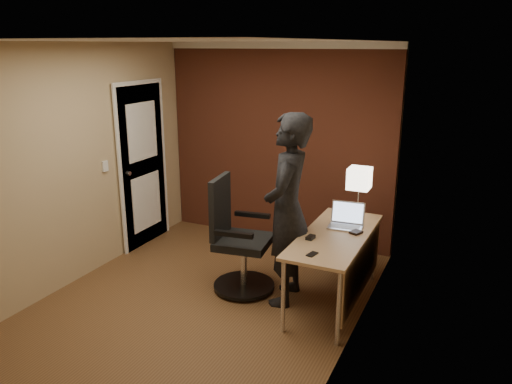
{
  "coord_description": "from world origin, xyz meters",
  "views": [
    {
      "loc": [
        2.38,
        -3.79,
        2.47
      ],
      "look_at": [
        0.35,
        0.55,
        1.05
      ],
      "focal_mm": 35.0,
      "sensor_mm": 36.0,
      "label": 1
    }
  ],
  "objects_px": {
    "desk_lamp": "(359,179)",
    "phone": "(312,254)",
    "laptop": "(347,220)",
    "mouse": "(311,237)",
    "office_chair": "(237,242)",
    "wallet": "(356,232)",
    "person": "(287,210)",
    "desk": "(342,248)"
  },
  "relations": [
    {
      "from": "phone",
      "to": "wallet",
      "type": "relative_size",
      "value": 1.05
    },
    {
      "from": "desk_lamp",
      "to": "wallet",
      "type": "height_order",
      "value": "desk_lamp"
    },
    {
      "from": "mouse",
      "to": "person",
      "type": "xyz_separation_m",
      "value": [
        -0.28,
        0.1,
        0.19
      ]
    },
    {
      "from": "phone",
      "to": "person",
      "type": "relative_size",
      "value": 0.06
    },
    {
      "from": "desk",
      "to": "phone",
      "type": "height_order",
      "value": "phone"
    },
    {
      "from": "person",
      "to": "wallet",
      "type": "bearing_deg",
      "value": 101.87
    },
    {
      "from": "wallet",
      "to": "office_chair",
      "type": "bearing_deg",
      "value": -168.7
    },
    {
      "from": "desk",
      "to": "office_chair",
      "type": "distance_m",
      "value": 1.08
    },
    {
      "from": "phone",
      "to": "laptop",
      "type": "bearing_deg",
      "value": 96.92
    },
    {
      "from": "desk",
      "to": "person",
      "type": "relative_size",
      "value": 0.8
    },
    {
      "from": "mouse",
      "to": "laptop",
      "type": "bearing_deg",
      "value": 73.49
    },
    {
      "from": "office_chair",
      "to": "person",
      "type": "relative_size",
      "value": 0.62
    },
    {
      "from": "mouse",
      "to": "office_chair",
      "type": "xyz_separation_m",
      "value": [
        -0.82,
        0.09,
        -0.23
      ]
    },
    {
      "from": "phone",
      "to": "office_chair",
      "type": "relative_size",
      "value": 0.1
    },
    {
      "from": "office_chair",
      "to": "person",
      "type": "bearing_deg",
      "value": 1.07
    },
    {
      "from": "laptop",
      "to": "desk_lamp",
      "type": "bearing_deg",
      "value": 83.22
    },
    {
      "from": "desk",
      "to": "office_chair",
      "type": "relative_size",
      "value": 1.28
    },
    {
      "from": "desk",
      "to": "wallet",
      "type": "xyz_separation_m",
      "value": [
        0.1,
        0.11,
        0.14
      ]
    },
    {
      "from": "wallet",
      "to": "office_chair",
      "type": "xyz_separation_m",
      "value": [
        -1.17,
        -0.23,
        -0.22
      ]
    },
    {
      "from": "mouse",
      "to": "person",
      "type": "distance_m",
      "value": 0.35
    },
    {
      "from": "laptop",
      "to": "phone",
      "type": "height_order",
      "value": "laptop"
    },
    {
      "from": "phone",
      "to": "wallet",
      "type": "height_order",
      "value": "wallet"
    },
    {
      "from": "laptop",
      "to": "desk",
      "type": "bearing_deg",
      "value": -81.91
    },
    {
      "from": "laptop",
      "to": "phone",
      "type": "relative_size",
      "value": 3.04
    },
    {
      "from": "laptop",
      "to": "mouse",
      "type": "height_order",
      "value": "laptop"
    },
    {
      "from": "wallet",
      "to": "office_chair",
      "type": "relative_size",
      "value": 0.09
    },
    {
      "from": "desk_lamp",
      "to": "wallet",
      "type": "bearing_deg",
      "value": -77.21
    },
    {
      "from": "laptop",
      "to": "person",
      "type": "bearing_deg",
      "value": -141.63
    },
    {
      "from": "desk",
      "to": "wallet",
      "type": "relative_size",
      "value": 13.64
    },
    {
      "from": "person",
      "to": "laptop",
      "type": "bearing_deg",
      "value": 120.55
    },
    {
      "from": "desk",
      "to": "mouse",
      "type": "bearing_deg",
      "value": -138.79
    },
    {
      "from": "office_chair",
      "to": "person",
      "type": "xyz_separation_m",
      "value": [
        0.54,
        0.01,
        0.42
      ]
    },
    {
      "from": "desk_lamp",
      "to": "office_chair",
      "type": "xyz_separation_m",
      "value": [
        -1.06,
        -0.69,
        -0.63
      ]
    },
    {
      "from": "desk_lamp",
      "to": "phone",
      "type": "distance_m",
      "value": 1.2
    },
    {
      "from": "wallet",
      "to": "office_chair",
      "type": "height_order",
      "value": "office_chair"
    },
    {
      "from": "desk_lamp",
      "to": "mouse",
      "type": "height_order",
      "value": "desk_lamp"
    },
    {
      "from": "desk_lamp",
      "to": "phone",
      "type": "xyz_separation_m",
      "value": [
        -0.11,
        -1.12,
        -0.41
      ]
    },
    {
      "from": "desk",
      "to": "mouse",
      "type": "relative_size",
      "value": 15.0
    },
    {
      "from": "office_chair",
      "to": "phone",
      "type": "bearing_deg",
      "value": -24.17
    },
    {
      "from": "mouse",
      "to": "wallet",
      "type": "relative_size",
      "value": 0.91
    },
    {
      "from": "desk_lamp",
      "to": "phone",
      "type": "height_order",
      "value": "desk_lamp"
    },
    {
      "from": "desk",
      "to": "phone",
      "type": "bearing_deg",
      "value": -101.87
    }
  ]
}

